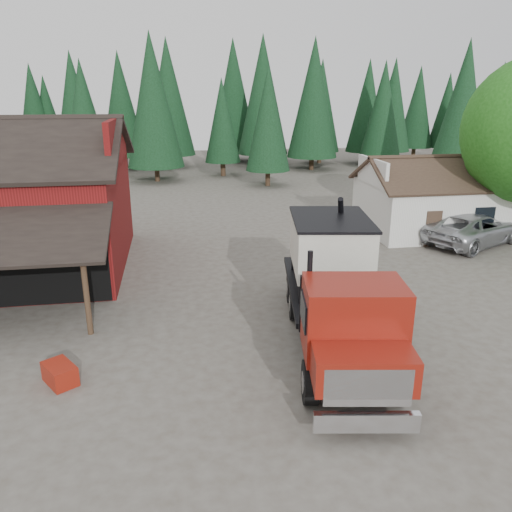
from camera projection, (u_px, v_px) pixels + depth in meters
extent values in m
plane|color=#4F493E|center=(256.00, 350.00, 16.57)|extent=(120.00, 120.00, 0.00)
cube|color=maroon|center=(116.00, 140.00, 23.29)|extent=(0.25, 7.00, 2.00)
cylinder|color=#382619|center=(87.00, 297.00, 17.24)|extent=(0.20, 0.20, 2.80)
cube|color=silver|center=(432.00, 207.00, 30.28)|extent=(8.00, 6.00, 3.00)
cube|color=#38281E|center=(450.00, 174.00, 28.17)|extent=(8.60, 3.42, 1.80)
cube|color=#38281E|center=(425.00, 166.00, 30.98)|extent=(8.60, 3.42, 1.80)
cube|color=silver|center=(373.00, 172.00, 28.96)|extent=(0.20, 4.20, 1.50)
cube|color=silver|center=(498.00, 168.00, 30.19)|extent=(0.20, 4.20, 1.50)
cube|color=#38281E|center=(433.00, 229.00, 27.37)|extent=(0.90, 0.06, 2.00)
cube|color=black|center=(485.00, 216.00, 27.65)|extent=(1.20, 0.06, 1.00)
sphere|color=#1D5714|center=(506.00, 152.00, 27.55)|extent=(4.40, 4.40, 4.40)
cylinder|color=#382619|center=(268.00, 177.00, 45.35)|extent=(0.44, 0.44, 1.60)
cone|color=black|center=(268.00, 119.00, 43.76)|extent=(3.96, 3.96, 9.00)
cylinder|color=#382619|center=(454.00, 179.00, 44.06)|extent=(0.44, 0.44, 1.60)
cone|color=black|center=(463.00, 107.00, 42.15)|extent=(4.84, 4.84, 11.00)
cylinder|color=#382619|center=(157.00, 173.00, 47.56)|extent=(0.44, 0.44, 1.60)
cone|color=black|center=(153.00, 100.00, 45.50)|extent=(5.28, 5.28, 12.00)
cylinder|color=black|center=(310.00, 382.00, 13.61)|extent=(0.58, 1.27, 1.23)
cylinder|color=black|center=(396.00, 382.00, 13.62)|extent=(0.58, 1.27, 1.23)
cylinder|color=black|center=(295.00, 303.00, 18.69)|extent=(0.58, 1.27, 1.23)
cylinder|color=black|center=(357.00, 303.00, 18.70)|extent=(0.58, 1.27, 1.23)
cylinder|color=black|center=(292.00, 288.00, 20.17)|extent=(0.58, 1.27, 1.23)
cylinder|color=black|center=(350.00, 288.00, 20.18)|extent=(0.58, 1.27, 1.23)
cube|color=black|center=(334.00, 312.00, 16.86)|extent=(2.73, 9.66, 0.45)
cube|color=silver|center=(366.00, 422.00, 11.97)|extent=(2.56, 0.61, 0.50)
cube|color=silver|center=(368.00, 387.00, 11.80)|extent=(2.11, 0.45, 1.00)
cube|color=maroon|center=(363.00, 366.00, 12.38)|extent=(2.71, 1.83, 0.95)
cube|color=maroon|center=(353.00, 319.00, 13.57)|extent=(2.94, 2.30, 2.06)
cube|color=black|center=(361.00, 322.00, 12.61)|extent=(2.32, 0.46, 1.00)
cylinder|color=black|center=(309.00, 284.00, 14.32)|extent=(0.18, 0.18, 2.01)
cube|color=black|center=(346.00, 304.00, 14.64)|extent=(2.72, 0.57, 1.78)
cube|color=black|center=(328.00, 287.00, 18.25)|extent=(3.83, 6.83, 0.18)
cube|color=beige|center=(330.00, 244.00, 17.73)|extent=(3.12, 4.04, 1.78)
cone|color=beige|center=(329.00, 273.00, 18.08)|extent=(2.81, 2.81, 0.78)
cube|color=black|center=(331.00, 219.00, 17.44)|extent=(3.24, 4.17, 0.09)
cylinder|color=black|center=(341.00, 235.00, 19.25)|extent=(1.19, 2.33, 3.40)
cube|color=maroon|center=(303.00, 256.00, 20.69)|extent=(0.80, 0.99, 0.50)
cylinder|color=silver|center=(389.00, 349.00, 14.68)|extent=(0.79, 1.20, 0.62)
imported|color=#B4B7BD|center=(474.00, 229.00, 27.81)|extent=(7.04, 5.49, 1.78)
cube|color=maroon|center=(60.00, 374.00, 14.60)|extent=(1.19, 1.30, 0.60)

